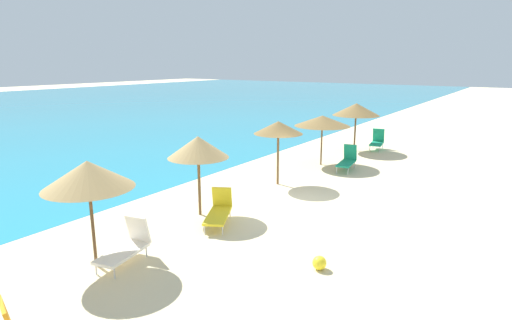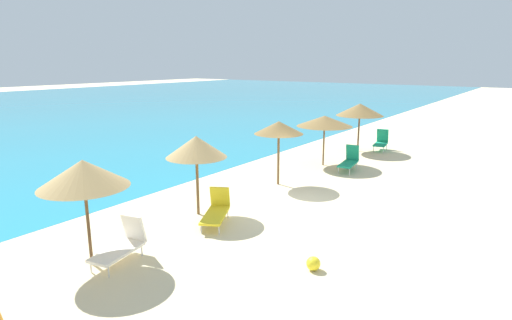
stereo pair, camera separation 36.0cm
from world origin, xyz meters
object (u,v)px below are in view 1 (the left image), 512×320
object	(u,v)px
lounge_chair_1	(127,246)
lounge_chair_3	(219,211)
beach_umbrella_1	(88,175)
beach_umbrella_3	(278,128)
beach_umbrella_5	(356,109)
beach_ball	(319,263)
beach_umbrella_2	(198,147)
lounge_chair_4	(347,160)
lounge_chair_0	(377,141)
beach_umbrella_4	(322,121)

from	to	relation	value
lounge_chair_1	lounge_chair_3	xyz separation A→B (m)	(3.24, -0.27, -0.02)
beach_umbrella_1	beach_umbrella_3	world-z (taller)	beach_umbrella_1
beach_umbrella_3	lounge_chair_1	size ratio (longest dim) A/B	1.63
beach_umbrella_5	beach_ball	bearing A→B (deg)	-162.07
beach_umbrella_1	beach_umbrella_2	size ratio (longest dim) A/B	1.02
lounge_chair_1	beach_ball	world-z (taller)	lounge_chair_1
beach_umbrella_5	lounge_chair_4	bearing A→B (deg)	-162.94
lounge_chair_1	lounge_chair_4	size ratio (longest dim) A/B	0.95
beach_umbrella_5	lounge_chair_0	size ratio (longest dim) A/B	1.87
beach_umbrella_1	beach_ball	distance (m)	5.79
beach_umbrella_5	beach_umbrella_1	bearing A→B (deg)	179.32
beach_umbrella_2	lounge_chair_1	xyz separation A→B (m)	(-3.49, -0.72, -1.79)
beach_umbrella_4	beach_umbrella_5	size ratio (longest dim) A/B	0.99
beach_umbrella_1	beach_umbrella_4	distance (m)	12.39
lounge_chair_0	lounge_chair_4	world-z (taller)	lounge_chair_0
beach_umbrella_5	lounge_chair_4	xyz separation A→B (m)	(-4.21, -1.29, -1.84)
beach_umbrella_3	lounge_chair_4	world-z (taller)	beach_umbrella_3
beach_umbrella_3	lounge_chair_0	distance (m)	9.23
beach_umbrella_4	lounge_chair_3	xyz separation A→B (m)	(-8.60, -0.69, -1.70)
beach_umbrella_2	beach_ball	world-z (taller)	beach_umbrella_2
beach_umbrella_1	beach_umbrella_5	bearing A→B (deg)	-0.68
beach_umbrella_1	lounge_chair_0	xyz separation A→B (m)	(17.40, -1.14, -1.79)
beach_umbrella_5	lounge_chair_4	world-z (taller)	beach_umbrella_5
beach_umbrella_3	lounge_chair_3	bearing A→B (deg)	-171.35
beach_umbrella_1	beach_umbrella_5	distance (m)	16.39
beach_umbrella_5	lounge_chair_1	distance (m)	15.95
beach_umbrella_5	beach_ball	distance (m)	14.41
beach_umbrella_4	beach_ball	world-z (taller)	beach_umbrella_4
beach_umbrella_1	lounge_chair_4	xyz separation A→B (m)	(12.18, -1.49, -1.83)
lounge_chair_3	lounge_chair_1	bearing A→B (deg)	57.17
beach_umbrella_1	lounge_chair_3	distance (m)	4.30
beach_umbrella_4	lounge_chair_0	size ratio (longest dim) A/B	1.86
beach_umbrella_2	beach_umbrella_4	world-z (taller)	beach_umbrella_2
beach_umbrella_4	beach_umbrella_5	xyz separation A→B (m)	(4.00, -0.12, 0.17)
beach_umbrella_4	lounge_chair_1	xyz separation A→B (m)	(-11.84, -0.42, -1.68)
beach_umbrella_3	beach_umbrella_4	distance (m)	3.99
beach_umbrella_3	lounge_chair_4	xyz separation A→B (m)	(3.77, -1.43, -1.84)
beach_umbrella_3	lounge_chair_0	xyz separation A→B (m)	(8.99, -1.08, -1.81)
lounge_chair_1	beach_ball	bearing A→B (deg)	-162.42
beach_ball	beach_umbrella_1	bearing A→B (deg)	121.75
beach_umbrella_1	beach_umbrella_5	world-z (taller)	beach_umbrella_5
beach_umbrella_3	beach_ball	xyz separation A→B (m)	(-5.58, -4.52, -2.13)
beach_umbrella_3	beach_ball	bearing A→B (deg)	-140.95
beach_umbrella_1	beach_umbrella_5	xyz separation A→B (m)	(16.39, -0.20, 0.01)
lounge_chair_4	lounge_chair_1	bearing A→B (deg)	76.69
lounge_chair_0	lounge_chair_1	distance (m)	16.86
beach_umbrella_2	lounge_chair_1	size ratio (longest dim) A/B	1.64
lounge_chair_1	beach_umbrella_1	bearing A→B (deg)	36.42
lounge_chair_0	beach_umbrella_2	bearing A→B (deg)	74.50
lounge_chair_0	lounge_chair_1	xyz separation A→B (m)	(-16.85, 0.64, -0.06)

